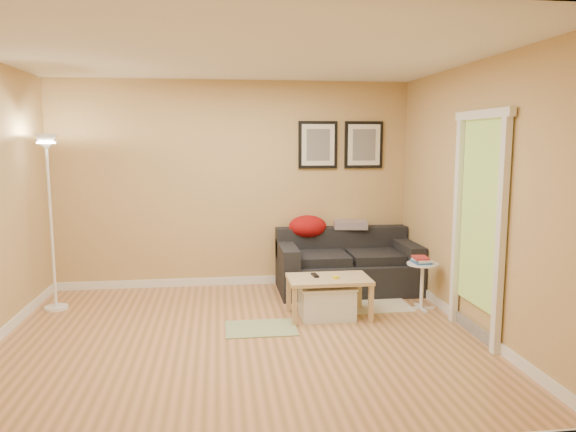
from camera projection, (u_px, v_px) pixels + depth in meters
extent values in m
plane|color=tan|center=(241.00, 341.00, 5.00)|extent=(4.50, 4.50, 0.00)
plane|color=white|center=(238.00, 54.00, 4.64)|extent=(4.50, 4.50, 0.00)
plane|color=tan|center=(233.00, 185.00, 6.78)|extent=(4.50, 0.00, 4.50)
plane|color=tan|center=(254.00, 245.00, 2.86)|extent=(4.50, 0.00, 4.50)
plane|color=tan|center=(476.00, 199.00, 5.11)|extent=(0.00, 4.00, 4.00)
cube|color=white|center=(235.00, 281.00, 6.95)|extent=(4.50, 0.02, 0.10)
cube|color=white|center=(469.00, 325.00, 5.28)|extent=(0.02, 4.00, 0.10)
cube|color=beige|center=(351.00, 302.00, 6.17)|extent=(1.25, 0.85, 0.01)
cube|color=#668C4C|center=(261.00, 328.00, 5.32)|extent=(0.70, 0.50, 0.01)
cube|color=black|center=(315.00, 275.00, 5.68)|extent=(0.07, 0.16, 0.02)
cylinder|color=yellow|center=(336.00, 277.00, 5.57)|extent=(0.07, 0.07, 0.03)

